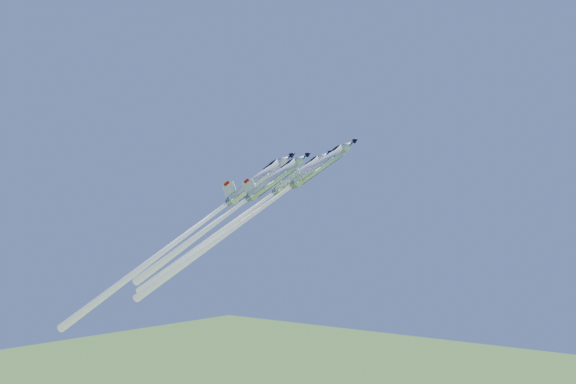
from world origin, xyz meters
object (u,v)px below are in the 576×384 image
Objects in this scene: jet_right at (220,219)px; jet_slot at (170,247)px; jet_left at (232,224)px; jet_lead at (241,223)px.

jet_slot reaches higher than jet_right.
jet_slot is at bearing -118.37° from jet_right.
jet_left is at bearing -161.65° from jet_right.
jet_left is 0.79× the size of jet_slot.
jet_slot is (-17.84, 3.71, -5.36)m from jet_right.
jet_right is at bearing 61.63° from jet_slot.
jet_lead is 1.05× the size of jet_left.
jet_left reaches higher than jet_slot.
jet_slot is at bearing -68.02° from jet_left.
jet_lead reaches higher than jet_right.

